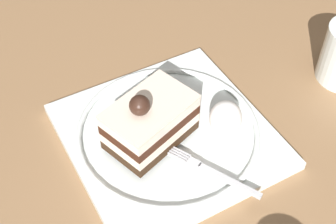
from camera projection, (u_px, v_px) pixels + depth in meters
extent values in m
plane|color=#906946|center=(173.00, 133.00, 0.59)|extent=(2.40, 2.40, 0.00)
cube|color=white|center=(168.00, 136.00, 0.58)|extent=(0.27, 0.27, 0.01)
torus|color=white|center=(168.00, 131.00, 0.57)|extent=(0.25, 0.25, 0.01)
cube|color=black|center=(151.00, 134.00, 0.55)|extent=(0.12, 0.10, 0.01)
cube|color=#F8DDC2|center=(150.00, 127.00, 0.54)|extent=(0.12, 0.10, 0.01)
cube|color=#391A0D|center=(150.00, 119.00, 0.54)|extent=(0.12, 0.10, 0.01)
cube|color=#FBDCCB|center=(150.00, 111.00, 0.53)|extent=(0.12, 0.10, 0.01)
cube|color=#F8E0C8|center=(150.00, 106.00, 0.52)|extent=(0.12, 0.10, 0.00)
sphere|color=#341E16|center=(140.00, 105.00, 0.50)|extent=(0.02, 0.02, 0.02)
ellipsoid|color=white|center=(226.00, 118.00, 0.55)|extent=(0.04, 0.04, 0.04)
cube|color=silver|center=(230.00, 181.00, 0.51)|extent=(0.05, 0.06, 0.00)
cube|color=silver|center=(195.00, 163.00, 0.53)|extent=(0.02, 0.02, 0.00)
cube|color=silver|center=(182.00, 152.00, 0.54)|extent=(0.02, 0.02, 0.00)
cube|color=silver|center=(180.00, 154.00, 0.54)|extent=(0.02, 0.02, 0.00)
cube|color=silver|center=(179.00, 156.00, 0.54)|extent=(0.02, 0.02, 0.00)
cube|color=silver|center=(177.00, 158.00, 0.54)|extent=(0.02, 0.02, 0.00)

